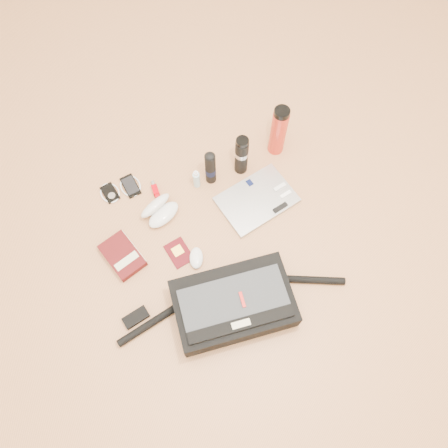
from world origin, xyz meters
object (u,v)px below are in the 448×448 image
at_px(book, 123,255).
at_px(thermos_black, 242,155).
at_px(laptop, 257,200).
at_px(messenger_bag, 233,304).
at_px(thermos_red, 278,131).

distance_m(book, thermos_black, 0.69).
distance_m(laptop, thermos_black, 0.21).
distance_m(messenger_bag, thermos_black, 0.67).
relative_size(thermos_black, thermos_red, 0.81).
relative_size(laptop, thermos_red, 1.30).
bearing_deg(thermos_red, laptop, -130.72).
bearing_deg(messenger_bag, thermos_black, 70.75).
bearing_deg(thermos_black, laptop, -89.05).
distance_m(laptop, book, 0.65).
distance_m(messenger_bag, book, 0.53).
xyz_separation_m(laptop, thermos_red, (0.20, 0.23, 0.13)).
bearing_deg(thermos_red, book, -162.74).
bearing_deg(thermos_red, thermos_black, -168.03).
xyz_separation_m(laptop, book, (-0.65, -0.03, 0.01)).
relative_size(messenger_bag, laptop, 2.58).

